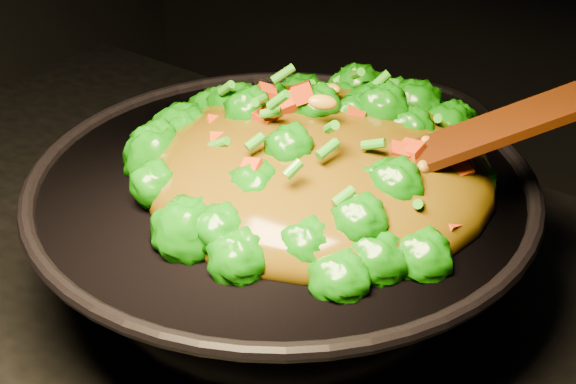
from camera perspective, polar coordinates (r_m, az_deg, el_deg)
The scene contains 4 objects.
wok at distance 0.86m, azimuth -0.39°, elevation -3.13°, with size 0.47×0.47×0.13m, color black, non-canonical shape.
stir_fry at distance 0.81m, azimuth 2.13°, elevation 4.31°, with size 0.33×0.33×0.11m, color #116307, non-canonical shape.
spatula at distance 0.78m, azimuth 9.72°, elevation 2.72°, with size 0.32×0.05×0.01m, color #3A1106.
back_pot at distance 1.01m, azimuth 7.00°, elevation 1.81°, with size 0.21×0.21×0.12m, color black.
Camera 1 is at (0.46, -0.47, 1.46)m, focal length 55.00 mm.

